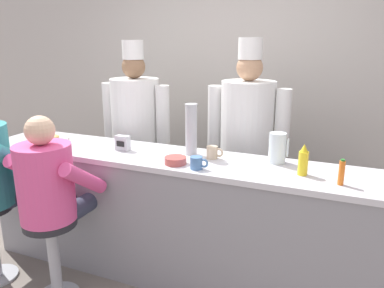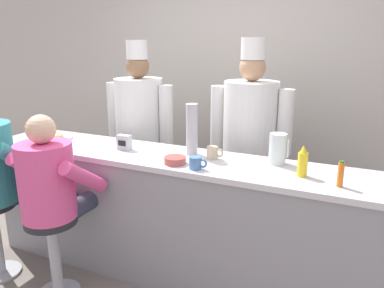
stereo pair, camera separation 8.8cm
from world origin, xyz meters
name	(u,v)px [view 1 (the left image)]	position (x,y,z in m)	size (l,w,h in m)	color
wall_back	(232,85)	(0.00, 1.81, 1.35)	(10.00, 0.06, 2.70)	beige
diner_counter	(172,217)	(0.00, 0.28, 0.50)	(3.15, 0.56, 0.99)	gray
mustard_bottle_yellow	(303,161)	(0.94, 0.25, 1.08)	(0.06, 0.06, 0.20)	yellow
hot_sauce_bottle_orange	(342,173)	(1.17, 0.16, 1.06)	(0.04, 0.04, 0.16)	orange
water_pitcher_clear	(277,148)	(0.74, 0.43, 1.09)	(0.14, 0.12, 0.21)	silver
breakfast_plate	(53,139)	(-1.13, 0.31, 1.00)	(0.25, 0.25, 0.05)	white
cereal_bowl	(175,160)	(0.10, 0.13, 1.01)	(0.15, 0.15, 0.05)	#B24C47
coffee_mug_blue	(197,163)	(0.28, 0.09, 1.03)	(0.13, 0.08, 0.08)	#4C7AB2
coffee_mug_tan	(213,152)	(0.30, 0.35, 1.03)	(0.13, 0.08, 0.09)	beige
cup_stack_steel	(191,129)	(0.12, 0.38, 1.18)	(0.09, 0.09, 0.38)	#B7BABF
napkin_dispenser_chrome	(123,143)	(-0.42, 0.28, 1.05)	(0.11, 0.07, 0.12)	silver
diner_seated_pink	(50,189)	(-0.65, -0.28, 0.84)	(0.57, 0.56, 1.35)	#B2B5BA
cook_in_whites_near	(136,128)	(-0.69, 0.94, 1.00)	(0.71, 0.45, 1.82)	#232328
cook_in_whites_far	(247,136)	(0.38, 0.99, 1.01)	(0.72, 0.46, 1.84)	#232328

